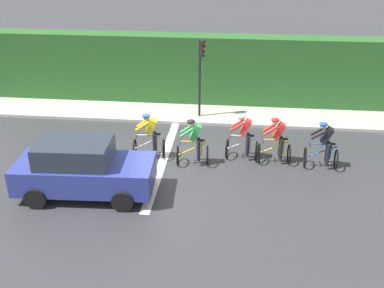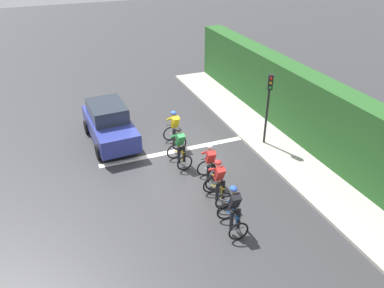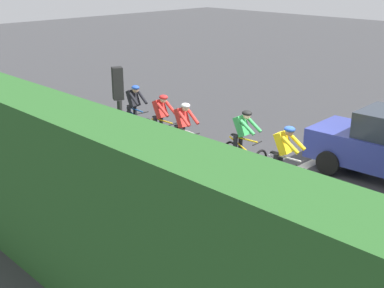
{
  "view_description": "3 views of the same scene",
  "coord_description": "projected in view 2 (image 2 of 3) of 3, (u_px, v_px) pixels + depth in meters",
  "views": [
    {
      "loc": [
        13.94,
        2.25,
        7.4
      ],
      "look_at": [
        0.69,
        0.86,
        0.93
      ],
      "focal_mm": 42.13,
      "sensor_mm": 36.0,
      "label": 1
    },
    {
      "loc": [
        4.84,
        13.47,
        8.6
      ],
      "look_at": [
        -0.16,
        0.98,
        0.92
      ],
      "focal_mm": 35.76,
      "sensor_mm": 36.0,
      "label": 2
    },
    {
      "loc": [
        -9.51,
        -7.13,
        5.21
      ],
      "look_at": [
        -0.92,
        1.54,
        0.87
      ],
      "focal_mm": 47.08,
      "sensor_mm": 36.0,
      "label": 3
    }
  ],
  "objects": [
    {
      "name": "stone_wall_low",
      "position": [
        310.0,
        147.0,
        16.68
      ],
      "size": [
        0.44,
        22.2,
        0.43
      ],
      "primitive_type": "cube",
      "color": "tan",
      "rests_on": "ground"
    },
    {
      "name": "cyclist_fourth",
      "position": [
        180.0,
        148.0,
        15.47
      ],
      "size": [
        0.77,
        1.13,
        1.66
      ],
      "color": "black",
      "rests_on": "ground"
    },
    {
      "name": "cyclist_trailing",
      "position": [
        175.0,
        130.0,
        16.85
      ],
      "size": [
        0.77,
        1.13,
        1.66
      ],
      "color": "black",
      "rests_on": "ground"
    },
    {
      "name": "car_navy",
      "position": [
        109.0,
        124.0,
        17.21
      ],
      "size": [
        2.03,
        4.17,
        1.76
      ],
      "color": "navy",
      "rests_on": "ground"
    },
    {
      "name": "sidewalk_kerb",
      "position": [
        293.0,
        154.0,
        16.47
      ],
      "size": [
        2.8,
        22.2,
        0.12
      ],
      "primitive_type": "cube",
      "color": "#ADA89E",
      "rests_on": "ground"
    },
    {
      "name": "hedge_wall",
      "position": [
        321.0,
        118.0,
        16.11
      ],
      "size": [
        1.1,
        22.2,
        3.12
      ],
      "primitive_type": "cube",
      "color": "#265623",
      "rests_on": "ground"
    },
    {
      "name": "cyclist_mid",
      "position": [
        210.0,
        166.0,
        14.32
      ],
      "size": [
        0.78,
        1.14,
        1.66
      ],
      "color": "black",
      "rests_on": "ground"
    },
    {
      "name": "road_marking_stop_line",
      "position": [
        179.0,
        150.0,
        16.86
      ],
      "size": [
        7.0,
        0.3,
        0.01
      ],
      "primitive_type": "cube",
      "color": "silver",
      "rests_on": "ground"
    },
    {
      "name": "cyclist_second",
      "position": [
        218.0,
        183.0,
        13.36
      ],
      "size": [
        0.7,
        1.09,
        1.66
      ],
      "color": "black",
      "rests_on": "ground"
    },
    {
      "name": "ground_plane",
      "position": [
        180.0,
        153.0,
        16.69
      ],
      "size": [
        80.0,
        80.0,
        0.0
      ],
      "primitive_type": "plane",
      "color": "#333335"
    },
    {
      "name": "traffic_light_near_crossing",
      "position": [
        268.0,
        100.0,
        16.18
      ],
      "size": [
        0.27,
        0.29,
        3.34
      ],
      "color": "black",
      "rests_on": "ground"
    },
    {
      "name": "cyclist_lead",
      "position": [
        233.0,
        211.0,
        12.06
      ],
      "size": [
        0.76,
        1.13,
        1.66
      ],
      "color": "black",
      "rests_on": "ground"
    }
  ]
}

